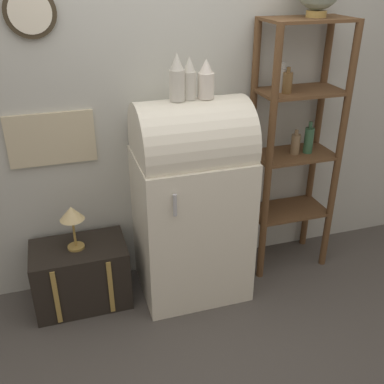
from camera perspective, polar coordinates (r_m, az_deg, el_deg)
ground_plane at (r=3.20m, az=1.34°, el=-14.35°), size 12.00×12.00×0.00m
wall_back at (r=3.05m, az=-2.01°, el=12.48°), size 7.00×0.09×2.70m
refrigerator at (r=2.99m, az=-0.07°, el=-0.85°), size 0.72×0.62×1.39m
suitcase_trunk at (r=3.20m, az=-13.88°, el=-10.11°), size 0.63×0.40×0.44m
shelf_unit at (r=3.25m, az=12.93°, el=6.77°), size 0.59×0.35×1.82m
vase_left at (r=2.68m, az=-1.91°, el=14.18°), size 0.09×0.09×0.28m
vase_center at (r=2.71m, az=-0.33°, el=14.09°), size 0.08×0.08×0.25m
vase_right at (r=2.74m, az=1.79°, el=14.01°), size 0.10×0.10×0.23m
desk_lamp at (r=2.95m, az=-15.01°, el=-2.99°), size 0.16×0.16×0.31m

